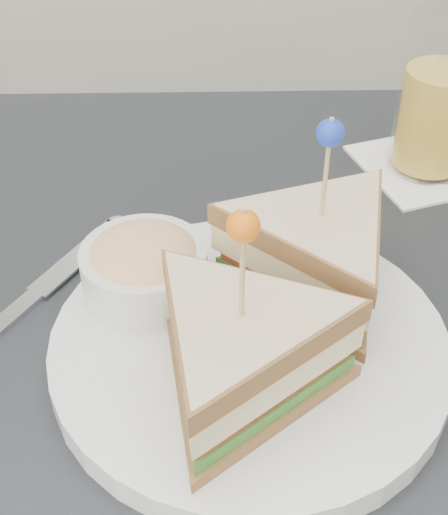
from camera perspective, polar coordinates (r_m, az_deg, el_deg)
table at (r=0.64m, az=-0.88°, el=-9.31°), size 0.80×0.80×0.75m
plate_meal at (r=0.52m, az=2.88°, el=-3.97°), size 0.34×0.34×0.18m
cutlery_knife at (r=0.62m, az=-14.16°, el=-2.35°), size 0.12×0.19×0.01m
drink_set at (r=0.76m, az=16.65°, el=11.56°), size 0.16×0.16×0.16m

